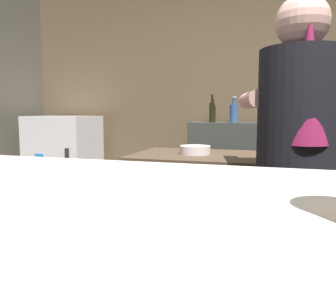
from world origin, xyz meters
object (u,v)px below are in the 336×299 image
bottle_vinegar (213,113)px  bottle_soy (212,111)px  bartender (297,163)px  bottle_hot_sauce (234,113)px  mini_fridge (64,169)px  mixing_bowl (195,150)px

bottle_vinegar → bottle_soy: bearing=-85.1°
bartender → bottle_vinegar: bartender is taller
bottle_vinegar → bottle_hot_sauce: (0.22, -0.14, 0.00)m
bottle_vinegar → bottle_soy: 0.11m
mini_fridge → mixing_bowl: (1.69, -1.11, 0.38)m
bottle_hot_sauce → bottle_vinegar: bearing=147.6°
bottle_vinegar → bartender: bearing=-69.8°
mixing_bowl → bottle_vinegar: bearing=95.1°
bottle_soy → bottle_hot_sauce: bottle_soy is taller
mini_fridge → bartender: (2.23, -1.56, 0.39)m
bartender → bottle_soy: bartender is taller
bartender → bottle_soy: (-0.66, 1.71, 0.23)m
bartender → bottle_hot_sauce: bearing=2.1°
bartender → bottle_hot_sauce: bartender is taller
mixing_bowl → bottle_soy: (-0.11, 1.26, 0.24)m
mini_fridge → mixing_bowl: mini_fridge is taller
mini_fridge → bottle_hot_sauce: bearing=3.6°
bottle_hot_sauce → mini_fridge: bearing=-176.4°
mini_fridge → bottle_soy: bottle_soy is taller
mini_fridge → mixing_bowl: bearing=-33.4°
bartender → bottle_hot_sauce: (-0.45, 1.68, 0.22)m
bartender → bottle_soy: 1.84m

